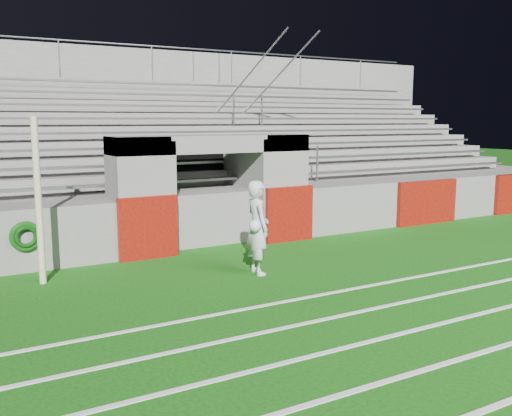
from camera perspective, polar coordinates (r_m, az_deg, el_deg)
ground at (r=10.73m, az=3.92°, el=-7.18°), size 90.00×90.00×0.00m
field_post at (r=10.89m, az=-20.93°, el=0.61°), size 0.12×0.12×3.01m
stadium_structure at (r=17.56m, az=-10.72°, el=3.89°), size 26.00×8.48×5.42m
goalkeeper_with_ball at (r=10.93m, az=0.15°, el=-1.95°), size 0.55×0.72×1.82m
hose_coil at (r=11.79m, az=-22.03°, el=-2.67°), size 0.60×0.15×0.60m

